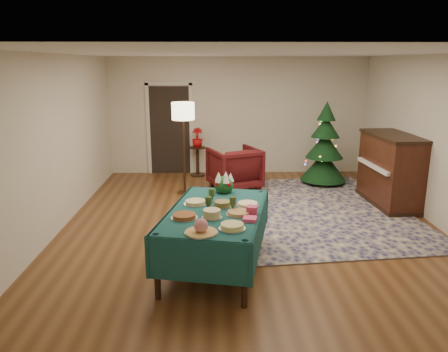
{
  "coord_description": "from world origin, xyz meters",
  "views": [
    {
      "loc": [
        -0.58,
        -6.71,
        2.56
      ],
      "look_at": [
        -0.43,
        -0.63,
        0.98
      ],
      "focal_mm": 35.0,
      "sensor_mm": 36.0,
      "label": 1
    }
  ],
  "objects_px": {
    "side_table": "(198,162)",
    "armchair": "(234,166)",
    "potted_plant": "(197,142)",
    "gift_box": "(252,210)",
    "piano": "(390,171)",
    "christmas_tree": "(325,147)",
    "floor_lamp": "(183,117)",
    "buffet_table": "(216,221)"
  },
  "relations": [
    {
      "from": "buffet_table",
      "to": "side_table",
      "type": "bearing_deg",
      "value": 94.75
    },
    {
      "from": "floor_lamp",
      "to": "piano",
      "type": "xyz_separation_m",
      "value": [
        3.82,
        -0.78,
        -0.91
      ]
    },
    {
      "from": "potted_plant",
      "to": "armchair",
      "type": "bearing_deg",
      "value": -53.86
    },
    {
      "from": "side_table",
      "to": "christmas_tree",
      "type": "bearing_deg",
      "value": -15.39
    },
    {
      "from": "potted_plant",
      "to": "piano",
      "type": "relative_size",
      "value": 0.28
    },
    {
      "from": "potted_plant",
      "to": "christmas_tree",
      "type": "distance_m",
      "value": 2.86
    },
    {
      "from": "gift_box",
      "to": "piano",
      "type": "relative_size",
      "value": 0.08
    },
    {
      "from": "floor_lamp",
      "to": "piano",
      "type": "distance_m",
      "value": 4.01
    },
    {
      "from": "gift_box",
      "to": "piano",
      "type": "xyz_separation_m",
      "value": [
        2.78,
        2.66,
        -0.18
      ]
    },
    {
      "from": "armchair",
      "to": "floor_lamp",
      "type": "bearing_deg",
      "value": -3.24
    },
    {
      "from": "buffet_table",
      "to": "gift_box",
      "type": "bearing_deg",
      "value": -21.0
    },
    {
      "from": "armchair",
      "to": "side_table",
      "type": "bearing_deg",
      "value": -76.21
    },
    {
      "from": "potted_plant",
      "to": "side_table",
      "type": "bearing_deg",
      "value": 0.0
    },
    {
      "from": "christmas_tree",
      "to": "floor_lamp",
      "type": "bearing_deg",
      "value": -166.85
    },
    {
      "from": "side_table",
      "to": "potted_plant",
      "type": "height_order",
      "value": "potted_plant"
    },
    {
      "from": "floor_lamp",
      "to": "piano",
      "type": "bearing_deg",
      "value": -11.59
    },
    {
      "from": "gift_box",
      "to": "christmas_tree",
      "type": "distance_m",
      "value": 4.57
    },
    {
      "from": "gift_box",
      "to": "christmas_tree",
      "type": "bearing_deg",
      "value": 65.08
    },
    {
      "from": "side_table",
      "to": "christmas_tree",
      "type": "height_order",
      "value": "christmas_tree"
    },
    {
      "from": "gift_box",
      "to": "armchair",
      "type": "relative_size",
      "value": 0.13
    },
    {
      "from": "christmas_tree",
      "to": "armchair",
      "type": "bearing_deg",
      "value": -170.08
    },
    {
      "from": "floor_lamp",
      "to": "christmas_tree",
      "type": "height_order",
      "value": "floor_lamp"
    },
    {
      "from": "armchair",
      "to": "piano",
      "type": "relative_size",
      "value": 0.61
    },
    {
      "from": "side_table",
      "to": "piano",
      "type": "bearing_deg",
      "value": -31.78
    },
    {
      "from": "buffet_table",
      "to": "piano",
      "type": "bearing_deg",
      "value": 37.79
    },
    {
      "from": "armchair",
      "to": "christmas_tree",
      "type": "height_order",
      "value": "christmas_tree"
    },
    {
      "from": "side_table",
      "to": "floor_lamp",
      "type": "bearing_deg",
      "value": -98.32
    },
    {
      "from": "piano",
      "to": "floor_lamp",
      "type": "bearing_deg",
      "value": 168.41
    },
    {
      "from": "side_table",
      "to": "armchair",
      "type": "bearing_deg",
      "value": -53.86
    },
    {
      "from": "floor_lamp",
      "to": "piano",
      "type": "height_order",
      "value": "floor_lamp"
    },
    {
      "from": "armchair",
      "to": "christmas_tree",
      "type": "xyz_separation_m",
      "value": [
        1.95,
        0.34,
        0.32
      ]
    },
    {
      "from": "buffet_table",
      "to": "armchair",
      "type": "xyz_separation_m",
      "value": [
        0.41,
        3.63,
        -0.14
      ]
    },
    {
      "from": "side_table",
      "to": "potted_plant",
      "type": "xyz_separation_m",
      "value": [
        -0.0,
        0.0,
        0.47
      ]
    },
    {
      "from": "christmas_tree",
      "to": "piano",
      "type": "height_order",
      "value": "christmas_tree"
    },
    {
      "from": "christmas_tree",
      "to": "piano",
      "type": "xyz_separation_m",
      "value": [
        0.85,
        -1.48,
        -0.16
      ]
    },
    {
      "from": "buffet_table",
      "to": "side_table",
      "type": "distance_m",
      "value": 4.76
    },
    {
      "from": "gift_box",
      "to": "potted_plant",
      "type": "height_order",
      "value": "potted_plant"
    },
    {
      "from": "armchair",
      "to": "christmas_tree",
      "type": "relative_size",
      "value": 0.54
    },
    {
      "from": "floor_lamp",
      "to": "potted_plant",
      "type": "relative_size",
      "value": 4.15
    },
    {
      "from": "floor_lamp",
      "to": "potted_plant",
      "type": "xyz_separation_m",
      "value": [
        0.21,
        1.45,
        -0.75
      ]
    },
    {
      "from": "buffet_table",
      "to": "armchair",
      "type": "relative_size",
      "value": 2.27
    },
    {
      "from": "christmas_tree",
      "to": "side_table",
      "type": "bearing_deg",
      "value": 164.61
    }
  ]
}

